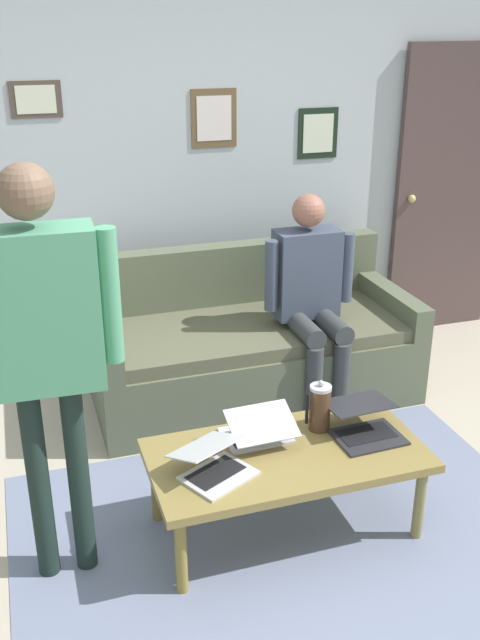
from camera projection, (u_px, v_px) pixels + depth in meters
name	position (u px, v px, depth m)	size (l,w,h in m)	color
ground_plane	(299.00, 561.00, 3.15)	(7.68, 7.68, 0.00)	#B6A995
area_rug	(292.00, 540.00, 3.27)	(2.47, 1.80, 0.01)	slate
back_wall	(173.00, 162.00, 4.55)	(7.04, 0.11, 2.70)	#B1B8C1
interior_door	(447.00, 194.00, 5.16)	(0.82, 0.09, 2.05)	#4D3A3A
couch	(251.00, 348.00, 4.46)	(1.94, 0.88, 0.88)	#575E47
coffee_table	(286.00, 460.00, 3.21)	(1.23, 0.62, 0.42)	olive
laptop_left	(258.00, 431.00, 3.27)	(0.31, 0.30, 0.16)	silver
laptop_center	(365.00, 425.00, 3.31)	(0.32, 0.35, 0.14)	#28282D
laptop_right	(214.00, 465.00, 3.02)	(0.39, 0.39, 0.15)	silver
french_press	(320.00, 407.00, 3.33)	(0.12, 0.10, 0.25)	#4C3323
person_standing	(41.00, 331.00, 2.68)	(0.61, 0.21, 1.74)	#1A2A24
person_seated	(311.00, 291.00, 4.18)	(0.55, 0.51, 1.28)	#373A3C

